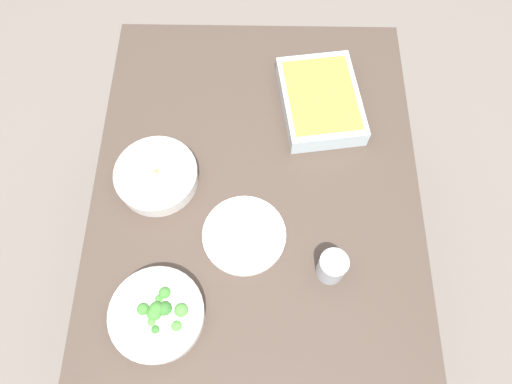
{
  "coord_description": "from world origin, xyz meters",
  "views": [
    {
      "loc": [
        -0.53,
        -0.01,
        1.91
      ],
      "look_at": [
        0.0,
        0.0,
        0.74
      ],
      "focal_mm": 32.92,
      "sensor_mm": 36.0,
      "label": 1
    }
  ],
  "objects_px": {
    "broccoli_bowl": "(157,314)",
    "spoon_by_stew": "(174,176)",
    "baking_dish": "(320,100)",
    "spoon_by_broccoli": "(156,299)",
    "stew_bowl": "(157,176)",
    "side_plate": "(244,235)",
    "drink_cup": "(332,267)"
  },
  "relations": [
    {
      "from": "side_plate",
      "to": "spoon_by_broccoli",
      "type": "bearing_deg",
      "value": 128.56
    },
    {
      "from": "broccoli_bowl",
      "to": "baking_dish",
      "type": "xyz_separation_m",
      "value": [
        0.62,
        -0.42,
        0.0
      ]
    },
    {
      "from": "baking_dish",
      "to": "spoon_by_stew",
      "type": "distance_m",
      "value": 0.48
    },
    {
      "from": "baking_dish",
      "to": "spoon_by_broccoli",
      "type": "distance_m",
      "value": 0.72
    },
    {
      "from": "stew_bowl",
      "to": "spoon_by_broccoli",
      "type": "distance_m",
      "value": 0.33
    },
    {
      "from": "stew_bowl",
      "to": "side_plate",
      "type": "distance_m",
      "value": 0.29
    },
    {
      "from": "spoon_by_stew",
      "to": "spoon_by_broccoli",
      "type": "bearing_deg",
      "value": 177.62
    },
    {
      "from": "stew_bowl",
      "to": "spoon_by_broccoli",
      "type": "bearing_deg",
      "value": -175.4
    },
    {
      "from": "side_plate",
      "to": "spoon_by_broccoli",
      "type": "height_order",
      "value": "side_plate"
    },
    {
      "from": "spoon_by_stew",
      "to": "spoon_by_broccoli",
      "type": "relative_size",
      "value": 0.99
    },
    {
      "from": "baking_dish",
      "to": "spoon_by_stew",
      "type": "height_order",
      "value": "baking_dish"
    },
    {
      "from": "spoon_by_stew",
      "to": "spoon_by_broccoli",
      "type": "height_order",
      "value": "same"
    },
    {
      "from": "drink_cup",
      "to": "side_plate",
      "type": "height_order",
      "value": "drink_cup"
    },
    {
      "from": "broccoli_bowl",
      "to": "spoon_by_stew",
      "type": "bearing_deg",
      "value": -0.07
    },
    {
      "from": "spoon_by_broccoli",
      "to": "side_plate",
      "type": "bearing_deg",
      "value": -51.44
    },
    {
      "from": "broccoli_bowl",
      "to": "spoon_by_stew",
      "type": "distance_m",
      "value": 0.38
    },
    {
      "from": "side_plate",
      "to": "spoon_by_stew",
      "type": "distance_m",
      "value": 0.26
    },
    {
      "from": "drink_cup",
      "to": "spoon_by_broccoli",
      "type": "xyz_separation_m",
      "value": [
        -0.08,
        0.44,
        -0.03
      ]
    },
    {
      "from": "broccoli_bowl",
      "to": "side_plate",
      "type": "height_order",
      "value": "broccoli_bowl"
    },
    {
      "from": "side_plate",
      "to": "stew_bowl",
      "type": "bearing_deg",
      "value": 56.88
    },
    {
      "from": "stew_bowl",
      "to": "drink_cup",
      "type": "relative_size",
      "value": 2.66
    },
    {
      "from": "stew_bowl",
      "to": "baking_dish",
      "type": "xyz_separation_m",
      "value": [
        0.25,
        -0.46,
        0.0
      ]
    },
    {
      "from": "baking_dish",
      "to": "spoon_by_stew",
      "type": "xyz_separation_m",
      "value": [
        -0.24,
        0.41,
        -0.03
      ]
    },
    {
      "from": "drink_cup",
      "to": "side_plate",
      "type": "distance_m",
      "value": 0.24
    },
    {
      "from": "side_plate",
      "to": "broccoli_bowl",
      "type": "bearing_deg",
      "value": 136.5
    },
    {
      "from": "stew_bowl",
      "to": "spoon_by_broccoli",
      "type": "relative_size",
      "value": 1.31
    },
    {
      "from": "baking_dish",
      "to": "spoon_by_stew",
      "type": "bearing_deg",
      "value": 120.03
    },
    {
      "from": "spoon_by_stew",
      "to": "broccoli_bowl",
      "type": "bearing_deg",
      "value": 179.93
    },
    {
      "from": "broccoli_bowl",
      "to": "drink_cup",
      "type": "distance_m",
      "value": 0.44
    },
    {
      "from": "side_plate",
      "to": "spoon_by_stew",
      "type": "relative_size",
      "value": 1.28
    },
    {
      "from": "broccoli_bowl",
      "to": "spoon_by_stew",
      "type": "height_order",
      "value": "broccoli_bowl"
    },
    {
      "from": "drink_cup",
      "to": "spoon_by_broccoli",
      "type": "height_order",
      "value": "drink_cup"
    }
  ]
}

